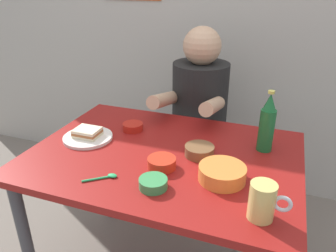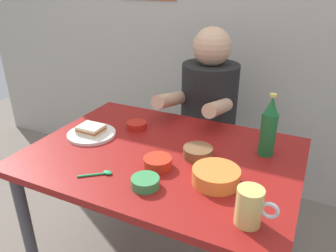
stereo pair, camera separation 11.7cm
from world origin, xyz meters
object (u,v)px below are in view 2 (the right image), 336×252
person_seated (209,100)px  plate_orange (92,134)px  sandwich (91,129)px  soup_bowl_orange (216,175)px  beer_bottle (269,128)px  stool (206,162)px  beer_mug (250,207)px  dining_table (163,171)px

person_seated → plate_orange: person_seated is taller
plate_orange → sandwich: bearing=0.0°
plate_orange → soup_bowl_orange: size_ratio=1.29×
plate_orange → soup_bowl_orange: bearing=-10.6°
person_seated → sandwich: 0.71m
beer_bottle → soup_bowl_orange: (-0.12, -0.29, -0.09)m
stool → beer_mug: (0.43, -0.90, 0.45)m
dining_table → sandwich: (-0.37, 0.00, 0.13)m
sandwich → beer_mug: bearing=-19.4°
dining_table → sandwich: size_ratio=10.00×
dining_table → sandwich: bearing=179.5°
beer_mug → beer_bottle: (-0.03, 0.44, 0.06)m
plate_orange → beer_bottle: size_ratio=0.84×
beer_bottle → soup_bowl_orange: bearing=-112.9°
soup_bowl_orange → dining_table: bearing=156.6°
beer_mug → soup_bowl_orange: bearing=133.8°
person_seated → beer_bottle: 0.61m
stool → soup_bowl_orange: 0.90m
stool → sandwich: (-0.35, -0.63, 0.42)m
plate_orange → beer_mug: bearing=-19.4°
soup_bowl_orange → sandwich: bearing=169.4°
stool → soup_bowl_orange: (0.28, -0.75, 0.42)m
sandwich → stool: bearing=60.8°
stool → soup_bowl_orange: bearing=-69.3°
plate_orange → soup_bowl_orange: soup_bowl_orange is taller
person_seated → soup_bowl_orange: (0.28, -0.73, 0.01)m
stool → soup_bowl_orange: soup_bowl_orange is taller
stool → plate_orange: (-0.35, -0.63, 0.40)m
stool → sandwich: sandwich is taller
beer_mug → beer_bottle: bearing=94.0°
plate_orange → beer_mug: beer_mug is taller
plate_orange → sandwich: size_ratio=2.00×
dining_table → beer_mug: beer_mug is taller
beer_bottle → dining_table: bearing=-156.3°
dining_table → stool: size_ratio=2.44×
person_seated → stool: bearing=90.0°
stool → person_seated: size_ratio=0.63×
beer_bottle → sandwich: bearing=-167.5°
plate_orange → beer_mug: 0.83m
dining_table → soup_bowl_orange: 0.32m
sandwich → beer_mug: (0.79, -0.28, 0.03)m
stool → beer_mug: 1.10m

